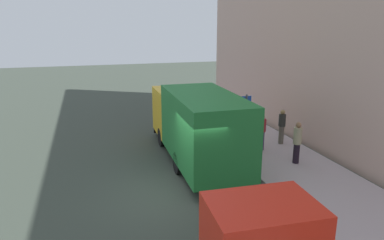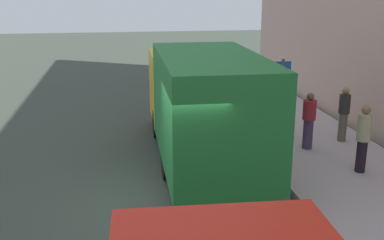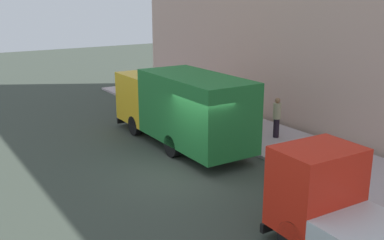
{
  "view_description": "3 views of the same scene",
  "coord_description": "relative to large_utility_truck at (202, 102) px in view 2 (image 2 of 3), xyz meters",
  "views": [
    {
      "loc": [
        -2.78,
        -10.69,
        5.57
      ],
      "look_at": [
        1.35,
        3.08,
        1.63
      ],
      "focal_mm": 33.12,
      "sensor_mm": 36.0,
      "label": 1
    },
    {
      "loc": [
        -0.77,
        -8.95,
        4.54
      ],
      "look_at": [
        1.1,
        2.46,
        1.19
      ],
      "focal_mm": 43.2,
      "sensor_mm": 36.0,
      "label": 2
    },
    {
      "loc": [
        -7.76,
        -12.13,
        5.83
      ],
      "look_at": [
        1.11,
        1.35,
        1.37
      ],
      "focal_mm": 41.52,
      "sensor_mm": 36.0,
      "label": 3
    }
  ],
  "objects": [
    {
      "name": "traffic_cone_orange",
      "position": [
        2.21,
        4.77,
        -1.17
      ],
      "size": [
        0.48,
        0.48,
        0.68
      ],
      "primitive_type": "cone",
      "color": "orange",
      "rests_on": "sidewalk"
    },
    {
      "name": "pedestrian_walking",
      "position": [
        4.34,
        0.58,
        -0.64
      ],
      "size": [
        0.45,
        0.45,
        1.63
      ],
      "rotation": [
        0.0,
        0.0,
        2.49
      ],
      "color": "#5B5347",
      "rests_on": "sidewalk"
    },
    {
      "name": "pedestrian_standing",
      "position": [
        3.67,
        -1.71,
        -0.6
      ],
      "size": [
        0.45,
        0.45,
        1.7
      ],
      "rotation": [
        0.0,
        0.0,
        4.21
      ],
      "color": "black",
      "rests_on": "sidewalk"
    },
    {
      "name": "large_utility_truck",
      "position": [
        0.0,
        0.0,
        0.0
      ],
      "size": [
        2.43,
        7.67,
        3.02
      ],
      "rotation": [
        0.0,
        0.0,
        -0.02
      ],
      "color": "yellow",
      "rests_on": "ground"
    },
    {
      "name": "ground",
      "position": [
        -1.38,
        -2.59,
        -1.63
      ],
      "size": [
        80.0,
        80.0,
        0.0
      ],
      "primitive_type": "plane",
      "color": "#373F35"
    },
    {
      "name": "sidewalk",
      "position": [
        3.43,
        -2.59,
        -1.57
      ],
      "size": [
        3.62,
        30.0,
        0.12
      ],
      "primitive_type": "cube",
      "color": "#B4A4A7",
      "rests_on": "ground"
    },
    {
      "name": "street_sign_post",
      "position": [
        2.05,
        -0.32,
        0.04
      ],
      "size": [
        0.44,
        0.08,
        2.64
      ],
      "color": "#4C5156",
      "rests_on": "sidewalk"
    },
    {
      "name": "pedestrian_third",
      "position": [
        3.07,
        0.13,
        -0.67
      ],
      "size": [
        0.39,
        0.39,
        1.61
      ],
      "rotation": [
        0.0,
        0.0,
        6.24
      ],
      "color": "#3F3157",
      "rests_on": "sidewalk"
    }
  ]
}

